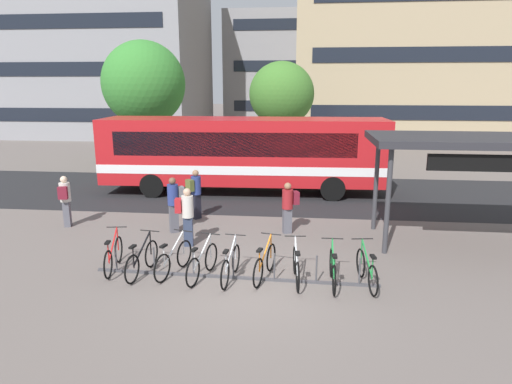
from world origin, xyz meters
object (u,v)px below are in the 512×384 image
object	(u,v)px
transit_shelter	(476,144)
parked_bicycle_silver_6	(296,267)
parked_bicycle_red_0	(113,255)
commuter_maroon_pack_0	(289,204)
parked_bicycle_white_2	(174,259)
city_bus	(245,152)
parked_bicycle_silver_4	(231,265)
commuter_maroon_pack_1	(65,198)
parked_bicycle_orange_5	(265,264)
street_tree_0	(282,94)
street_tree_1	(144,84)
commuter_red_pack_4	(186,213)
parked_bicycle_green_8	(367,270)
commuter_grey_pack_2	(174,201)
commuter_olive_pack_3	(195,191)
parked_bicycle_green_7	(333,270)
parked_bicycle_black_1	(142,260)
parked_bicycle_white_3	(202,263)

from	to	relation	value
transit_shelter	parked_bicycle_silver_6	bearing A→B (deg)	-146.85
parked_bicycle_red_0	commuter_maroon_pack_0	bearing A→B (deg)	-60.72
parked_bicycle_white_2	parked_bicycle_silver_6	size ratio (longest dim) A/B	0.97
city_bus	parked_bicycle_silver_4	distance (m)	9.10
city_bus	commuter_maroon_pack_1	size ratio (longest dim) A/B	7.10
parked_bicycle_orange_5	commuter_maroon_pack_0	size ratio (longest dim) A/B	1.03
street_tree_0	street_tree_1	world-z (taller)	street_tree_1
transit_shelter	commuter_maroon_pack_0	world-z (taller)	transit_shelter
parked_bicycle_orange_5	street_tree_1	world-z (taller)	street_tree_1
commuter_red_pack_4	parked_bicycle_green_8	bearing A→B (deg)	-32.42
commuter_grey_pack_2	commuter_olive_pack_3	size ratio (longest dim) A/B	1.02
parked_bicycle_red_0	commuter_maroon_pack_0	distance (m)	5.49
commuter_red_pack_4	commuter_maroon_pack_0	bearing A→B (deg)	18.66
commuter_maroon_pack_1	parked_bicycle_green_8	bearing A→B (deg)	-125.83
parked_bicycle_white_2	parked_bicycle_silver_6	world-z (taller)	same
parked_bicycle_white_2	parked_bicycle_green_7	world-z (taller)	same
parked_bicycle_silver_6	parked_bicycle_green_7	xyz separation A→B (m)	(0.85, -0.08, 0.00)
parked_bicycle_orange_5	parked_bicycle_green_7	distance (m)	1.62
parked_bicycle_white_2	commuter_grey_pack_2	xyz separation A→B (m)	(-0.88, 3.18, 0.64)
parked_bicycle_silver_4	commuter_olive_pack_3	distance (m)	5.29
transit_shelter	commuter_grey_pack_2	size ratio (longest dim) A/B	3.26
parked_bicycle_silver_6	commuter_red_pack_4	xyz separation A→B (m)	(-3.19, 2.14, 0.61)
parked_bicycle_red_0	parked_bicycle_white_2	world-z (taller)	same
parked_bicycle_green_8	commuter_olive_pack_3	distance (m)	7.13
commuter_grey_pack_2	city_bus	bearing A→B (deg)	-136.72
transit_shelter	parked_bicycle_green_7	bearing A→B (deg)	-141.01
parked_bicycle_orange_5	commuter_red_pack_4	distance (m)	3.23
parked_bicycle_green_7	parked_bicycle_black_1	bearing A→B (deg)	88.39
parked_bicycle_red_0	parked_bicycle_white_3	size ratio (longest dim) A/B	1.01
parked_bicycle_black_1	street_tree_1	bearing A→B (deg)	25.91
parked_bicycle_black_1	street_tree_0	distance (m)	18.25
commuter_grey_pack_2	commuter_red_pack_4	size ratio (longest dim) A/B	1.03
parked_bicycle_white_3	parked_bicycle_silver_6	distance (m)	2.26
parked_bicycle_green_7	parked_bicycle_green_8	bearing A→B (deg)	-86.04
parked_bicycle_green_8	street_tree_1	bearing A→B (deg)	26.09
parked_bicycle_silver_4	parked_bicycle_orange_5	xyz separation A→B (m)	(0.81, 0.16, 0.00)
parked_bicycle_silver_6	commuter_olive_pack_3	distance (m)	6.02
parked_bicycle_white_3	parked_bicycle_silver_4	size ratio (longest dim) A/B	0.98
street_tree_1	commuter_olive_pack_3	bearing A→B (deg)	-63.01
parked_bicycle_white_2	commuter_maroon_pack_1	distance (m)	5.71
commuter_grey_pack_2	street_tree_0	distance (m)	14.95
parked_bicycle_green_8	commuter_olive_pack_3	world-z (taller)	commuter_olive_pack_3
city_bus	transit_shelter	xyz separation A→B (m)	(7.28, -5.74, 1.18)
commuter_maroon_pack_1	parked_bicycle_silver_4	bearing A→B (deg)	-135.39
parked_bicycle_red_0	parked_bicycle_white_2	xyz separation A→B (m)	(1.59, -0.10, 0.00)
parked_bicycle_silver_4	street_tree_1	xyz separation A→B (m)	(-7.49, 15.61, 4.25)
parked_bicycle_green_7	commuter_olive_pack_3	xyz separation A→B (m)	(-4.43, 4.89, 0.62)
commuter_maroon_pack_0	commuter_grey_pack_2	size ratio (longest dim) A/B	0.92
parked_bicycle_green_8	parked_bicycle_green_7	bearing A→B (deg)	85.85
parked_bicycle_orange_5	commuter_maroon_pack_1	xyz separation A→B (m)	(-6.85, 3.38, 0.60)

